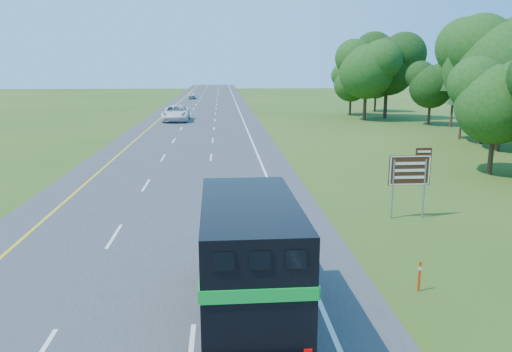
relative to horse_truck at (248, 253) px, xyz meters
The scene contains 7 objects.
road 46.21m from the horse_truck, 94.15° to the left, with size 15.00×260.00×0.04m, color #38383A.
lane_markings 46.21m from the horse_truck, 94.15° to the left, with size 11.15×260.00×0.01m.
horse_truck is the anchor object (origin of this frame).
white_suv 51.93m from the horse_truck, 97.10° to the left, with size 3.29×7.13×1.98m, color white.
far_car 95.33m from the horse_truck, 94.12° to the left, with size 1.62×4.03×1.37m, color #ADADB3.
exit_sign 11.82m from the horse_truck, 48.09° to the left, with size 1.94×0.10×3.30m.
delineator 5.73m from the horse_truck, 12.80° to the left, with size 0.08×0.04×0.99m.
Camera 1 is at (2.66, -8.94, 6.92)m, focal length 35.00 mm.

